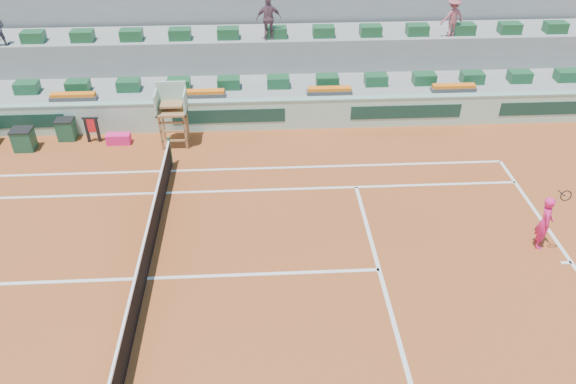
# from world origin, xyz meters

# --- Properties ---
(ground) EXTENTS (90.00, 90.00, 0.00)m
(ground) POSITION_xyz_m (0.00, 0.00, 0.00)
(ground) COLOR #95431C
(ground) RESTS_ON ground
(seating_tier_lower) EXTENTS (36.00, 4.00, 1.20)m
(seating_tier_lower) POSITION_xyz_m (0.00, 10.70, 0.60)
(seating_tier_lower) COLOR gray
(seating_tier_lower) RESTS_ON ground
(seating_tier_upper) EXTENTS (36.00, 2.40, 2.60)m
(seating_tier_upper) POSITION_xyz_m (0.00, 12.30, 1.30)
(seating_tier_upper) COLOR gray
(seating_tier_upper) RESTS_ON ground
(stadium_back_wall) EXTENTS (36.00, 0.40, 4.40)m
(stadium_back_wall) POSITION_xyz_m (0.00, 13.90, 2.20)
(stadium_back_wall) COLOR gray
(stadium_back_wall) RESTS_ON ground
(player_bag) EXTENTS (0.89, 0.40, 0.40)m
(player_bag) POSITION_xyz_m (-2.18, 7.58, 0.20)
(player_bag) COLOR #F72075
(player_bag) RESTS_ON ground
(spectator_mid) EXTENTS (1.08, 0.55, 1.76)m
(spectator_mid) POSITION_xyz_m (3.70, 11.44, 3.48)
(spectator_mid) COLOR #704A59
(spectator_mid) RESTS_ON seating_tier_upper
(spectator_right) EXTENTS (1.18, 0.91, 1.62)m
(spectator_right) POSITION_xyz_m (11.36, 11.50, 3.41)
(spectator_right) COLOR #A6535D
(spectator_right) RESTS_ON seating_tier_upper
(court_lines) EXTENTS (23.89, 11.09, 0.01)m
(court_lines) POSITION_xyz_m (0.00, 0.00, 0.01)
(court_lines) COLOR silver
(court_lines) RESTS_ON ground
(tennis_net) EXTENTS (0.10, 11.97, 1.10)m
(tennis_net) POSITION_xyz_m (0.00, 0.00, 0.53)
(tennis_net) COLOR black
(tennis_net) RESTS_ON ground
(advertising_hoarding) EXTENTS (36.00, 0.34, 1.26)m
(advertising_hoarding) POSITION_xyz_m (0.02, 8.50, 0.63)
(advertising_hoarding) COLOR #A6D1B8
(advertising_hoarding) RESTS_ON ground
(umpire_chair) EXTENTS (1.10, 0.90, 2.40)m
(umpire_chair) POSITION_xyz_m (0.00, 7.50, 1.54)
(umpire_chair) COLOR #936237
(umpire_chair) RESTS_ON ground
(seat_row_lower) EXTENTS (32.90, 0.60, 0.44)m
(seat_row_lower) POSITION_xyz_m (0.00, 9.80, 1.42)
(seat_row_lower) COLOR #1A502B
(seat_row_lower) RESTS_ON seating_tier_lower
(seat_row_upper) EXTENTS (32.90, 0.60, 0.44)m
(seat_row_upper) POSITION_xyz_m (0.00, 11.70, 2.82)
(seat_row_upper) COLOR #1A502B
(seat_row_upper) RESTS_ON seating_tier_upper
(flower_planters) EXTENTS (26.80, 0.36, 0.28)m
(flower_planters) POSITION_xyz_m (-1.50, 9.00, 1.33)
(flower_planters) COLOR #494949
(flower_planters) RESTS_ON seating_tier_lower
(drink_cooler_a) EXTENTS (0.67, 0.58, 0.84)m
(drink_cooler_a) POSITION_xyz_m (-4.22, 8.05, 0.42)
(drink_cooler_a) COLOR #17462F
(drink_cooler_a) RESTS_ON ground
(drink_cooler_b) EXTENTS (0.76, 0.65, 0.84)m
(drink_cooler_b) POSITION_xyz_m (-5.58, 7.33, 0.42)
(drink_cooler_b) COLOR #17462F
(drink_cooler_b) RESTS_ON ground
(towel_rack) EXTENTS (0.61, 0.10, 1.03)m
(towel_rack) POSITION_xyz_m (-3.15, 7.78, 0.60)
(towel_rack) COLOR black
(towel_rack) RESTS_ON ground
(tennis_player) EXTENTS (0.58, 0.92, 2.28)m
(tennis_player) POSITION_xyz_m (11.26, 0.81, 0.85)
(tennis_player) COLOR #F72075
(tennis_player) RESTS_ON ground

